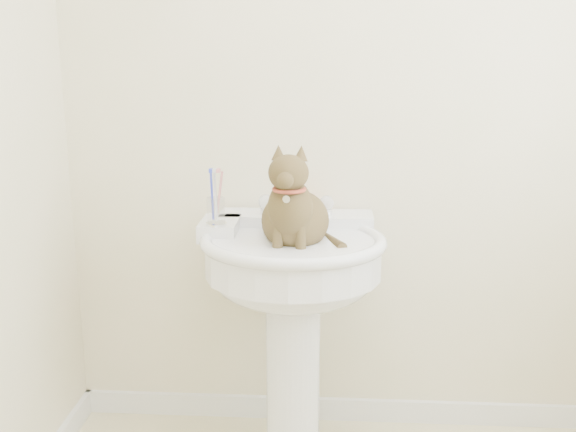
# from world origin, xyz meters

# --- Properties ---
(wall_back) EXTENTS (2.20, 0.00, 2.50)m
(wall_back) POSITION_xyz_m (0.00, 1.10, 1.25)
(wall_back) COLOR beige
(wall_back) RESTS_ON ground
(baseboard_back) EXTENTS (2.20, 0.02, 0.09)m
(baseboard_back) POSITION_xyz_m (0.00, 1.09, 0.04)
(baseboard_back) COLOR white
(baseboard_back) RESTS_ON floor
(pedestal_sink) EXTENTS (0.63, 0.62, 0.86)m
(pedestal_sink) POSITION_xyz_m (-0.25, 0.81, 0.68)
(pedestal_sink) COLOR white
(pedestal_sink) RESTS_ON floor
(faucet) EXTENTS (0.28, 0.12, 0.14)m
(faucet) POSITION_xyz_m (-0.25, 0.96, 0.91)
(faucet) COLOR silver
(faucet) RESTS_ON pedestal_sink
(soap_bar) EXTENTS (0.10, 0.07, 0.03)m
(soap_bar) POSITION_xyz_m (-0.20, 1.05, 0.88)
(soap_bar) COLOR #F85722
(soap_bar) RESTS_ON pedestal_sink
(toothbrush_cup) EXTENTS (0.07, 0.07, 0.18)m
(toothbrush_cup) POSITION_xyz_m (-0.50, 0.83, 0.91)
(toothbrush_cup) COLOR silver
(toothbrush_cup) RESTS_ON pedestal_sink
(cat) EXTENTS (0.24, 0.31, 0.45)m
(cat) POSITION_xyz_m (-0.24, 0.79, 0.92)
(cat) COLOR brown
(cat) RESTS_ON pedestal_sink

